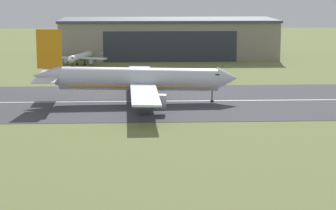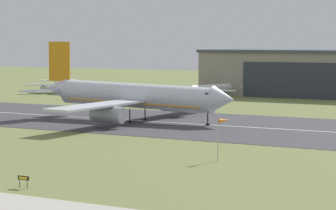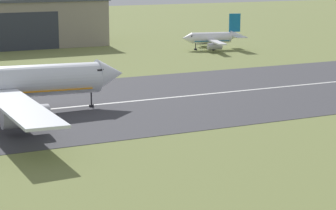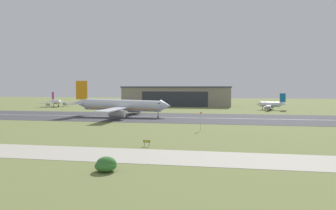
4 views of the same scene
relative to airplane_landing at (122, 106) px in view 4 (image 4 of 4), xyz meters
The scene contains 12 objects.
ground_plane 54.49m from the airplane_landing, 77.87° to the right, with size 626.95×626.95×0.00m, color olive.
runway_strip 12.62m from the airplane_landing, ahead, with size 386.95×47.30×0.06m, color #3D3D42.
runway_centreline 12.61m from the airplane_landing, ahead, with size 348.25×0.70×0.01m, color silver.
taxiway_road 81.75m from the airplane_landing, 81.97° to the right, with size 290.21×13.78×0.05m, color #B2AD9E.
hangar_building 94.90m from the airplane_landing, 83.05° to the left, with size 78.22×30.57×14.21m.
airplane_landing is the anchor object (origin of this frame).
airplane_parked_west 74.95m from the airplane_landing, 104.56° to the left, with size 18.38×22.09×7.74m.
airplane_parked_centre 93.73m from the airplane_landing, 38.61° to the left, with size 18.51×24.77×10.08m.
airplane_parked_east 95.32m from the airplane_landing, 137.01° to the left, with size 19.14×19.97×10.25m.
shrub_clump 97.95m from the airplane_landing, 73.01° to the right, with size 3.59×3.78×2.44m.
windsock_pole 56.16m from the airplane_landing, 44.54° to the right, with size 1.33×2.48×5.97m.
runway_sign 76.54m from the airplane_landing, 67.18° to the right, with size 1.60×0.13×1.42m.
Camera 4 is at (36.98, -36.62, 13.97)m, focal length 35.00 mm.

